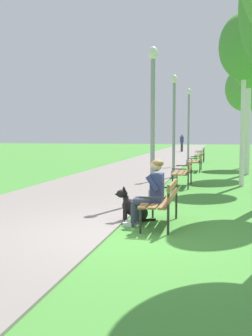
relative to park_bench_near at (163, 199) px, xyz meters
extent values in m
plane|color=#478E38|center=(-0.56, -0.92, -0.51)|extent=(120.00, 120.00, 0.00)
cube|color=gray|center=(-2.80, 23.08, -0.49)|extent=(4.07, 60.00, 0.04)
cube|color=olive|center=(-0.27, 0.00, -0.06)|extent=(0.14, 1.50, 0.04)
cube|color=olive|center=(-0.10, 0.00, -0.06)|extent=(0.14, 1.50, 0.04)
cube|color=olive|center=(0.08, 0.00, -0.06)|extent=(0.14, 1.50, 0.04)
cube|color=olive|center=(0.18, 0.00, 0.08)|extent=(0.04, 1.50, 0.11)
cube|color=olive|center=(0.18, 0.00, 0.26)|extent=(0.04, 1.50, 0.11)
cylinder|color=#2D2B28|center=(-0.30, 0.69, -0.29)|extent=(0.04, 0.04, 0.45)
cylinder|color=#2D2B28|center=(0.18, 0.69, -0.09)|extent=(0.04, 0.04, 0.85)
cube|color=#2D2B28|center=(-0.10, 0.69, 0.12)|extent=(0.45, 0.04, 0.03)
cylinder|color=#2D2B28|center=(-0.30, -0.69, -0.29)|extent=(0.04, 0.04, 0.45)
cylinder|color=#2D2B28|center=(0.18, -0.69, -0.09)|extent=(0.04, 0.04, 0.85)
cube|color=#2D2B28|center=(-0.10, -0.69, 0.12)|extent=(0.45, 0.04, 0.03)
cube|color=olive|center=(-0.35, 5.83, -0.06)|extent=(0.14, 1.50, 0.04)
cube|color=olive|center=(-0.18, 5.83, -0.06)|extent=(0.14, 1.50, 0.04)
cube|color=olive|center=(0.00, 5.83, -0.06)|extent=(0.14, 1.50, 0.04)
cube|color=olive|center=(0.10, 5.83, 0.08)|extent=(0.04, 1.50, 0.11)
cube|color=olive|center=(0.10, 5.83, 0.26)|extent=(0.04, 1.50, 0.11)
cylinder|color=#2D2B28|center=(-0.38, 6.52, -0.29)|extent=(0.04, 0.04, 0.45)
cylinder|color=#2D2B28|center=(0.10, 6.52, -0.09)|extent=(0.04, 0.04, 0.85)
cube|color=#2D2B28|center=(-0.18, 6.52, 0.12)|extent=(0.45, 0.04, 0.03)
cylinder|color=#2D2B28|center=(-0.38, 5.14, -0.29)|extent=(0.04, 0.04, 0.45)
cylinder|color=#2D2B28|center=(0.10, 5.14, -0.09)|extent=(0.04, 0.04, 0.85)
cube|color=#2D2B28|center=(-0.18, 5.14, 0.12)|extent=(0.45, 0.04, 0.03)
cube|color=olive|center=(-0.25, 11.47, -0.06)|extent=(0.14, 1.50, 0.04)
cube|color=olive|center=(-0.08, 11.47, -0.06)|extent=(0.14, 1.50, 0.04)
cube|color=olive|center=(0.10, 11.47, -0.06)|extent=(0.14, 1.50, 0.04)
cube|color=olive|center=(0.20, 11.47, 0.08)|extent=(0.04, 1.50, 0.11)
cube|color=olive|center=(0.20, 11.47, 0.26)|extent=(0.04, 1.50, 0.11)
cylinder|color=#2D2B28|center=(-0.28, 12.16, -0.29)|extent=(0.04, 0.04, 0.45)
cylinder|color=#2D2B28|center=(0.20, 12.16, -0.09)|extent=(0.04, 0.04, 0.85)
cube|color=#2D2B28|center=(-0.08, 12.16, 0.12)|extent=(0.45, 0.04, 0.03)
cylinder|color=#2D2B28|center=(-0.28, 10.78, -0.29)|extent=(0.04, 0.04, 0.45)
cylinder|color=#2D2B28|center=(0.20, 10.78, -0.09)|extent=(0.04, 0.04, 0.85)
cube|color=#2D2B28|center=(-0.08, 10.78, 0.12)|extent=(0.45, 0.04, 0.03)
cube|color=olive|center=(-0.33, 17.71, -0.06)|extent=(0.14, 1.50, 0.04)
cube|color=olive|center=(-0.15, 17.71, -0.06)|extent=(0.14, 1.50, 0.04)
cube|color=olive|center=(0.02, 17.71, -0.06)|extent=(0.14, 1.50, 0.04)
cube|color=olive|center=(0.13, 17.71, 0.08)|extent=(0.04, 1.50, 0.11)
cube|color=olive|center=(0.13, 17.71, 0.26)|extent=(0.04, 1.50, 0.11)
cylinder|color=#2D2B28|center=(-0.35, 18.40, -0.29)|extent=(0.04, 0.04, 0.45)
cylinder|color=#2D2B28|center=(0.13, 18.40, -0.09)|extent=(0.04, 0.04, 0.85)
cube|color=#2D2B28|center=(-0.15, 18.40, 0.12)|extent=(0.45, 0.04, 0.03)
cylinder|color=#2D2B28|center=(-0.35, 17.02, -0.29)|extent=(0.04, 0.04, 0.45)
cylinder|color=#2D2B28|center=(0.13, 17.02, -0.09)|extent=(0.04, 0.04, 0.85)
cube|color=#2D2B28|center=(-0.15, 17.02, 0.12)|extent=(0.45, 0.04, 0.03)
cylinder|color=#33384C|center=(-0.31, 0.00, -0.04)|extent=(0.42, 0.14, 0.14)
cylinder|color=#33384C|center=(-0.52, 0.00, -0.28)|extent=(0.11, 0.11, 0.47)
cube|color=silver|center=(-0.60, 0.00, -0.48)|extent=(0.24, 0.09, 0.07)
cylinder|color=#33384C|center=(-0.31, -0.20, -0.04)|extent=(0.42, 0.14, 0.14)
cylinder|color=#33384C|center=(-0.52, -0.20, -0.28)|extent=(0.11, 0.11, 0.47)
cube|color=silver|center=(-0.60, -0.20, -0.48)|extent=(0.24, 0.09, 0.07)
cube|color=navy|center=(-0.10, -0.10, 0.22)|extent=(0.22, 0.36, 0.52)
cylinder|color=navy|center=(-0.16, 0.10, 0.32)|extent=(0.25, 0.09, 0.30)
cylinder|color=navy|center=(-0.16, -0.30, 0.32)|extent=(0.25, 0.09, 0.30)
sphere|color=tan|center=(-0.12, -0.10, 0.62)|extent=(0.21, 0.21, 0.21)
ellipsoid|color=olive|center=(-0.09, -0.10, 0.67)|extent=(0.22, 0.23, 0.14)
ellipsoid|color=black|center=(-0.51, 0.27, -0.35)|extent=(0.44, 0.41, 0.32)
ellipsoid|color=black|center=(-0.64, 0.21, -0.23)|extent=(0.55, 0.41, 0.48)
ellipsoid|color=black|center=(-0.60, 0.23, -0.19)|extent=(0.40, 0.32, 0.27)
cylinder|color=black|center=(-0.79, 0.20, -0.32)|extent=(0.06, 0.06, 0.38)
cylinder|color=black|center=(-0.73, 0.10, -0.32)|extent=(0.06, 0.06, 0.38)
cylinder|color=black|center=(-0.74, 0.16, -0.08)|extent=(0.17, 0.20, 0.19)
ellipsoid|color=black|center=(-0.81, 0.13, 0.05)|extent=(0.26, 0.22, 0.16)
cone|color=black|center=(-0.90, 0.08, 0.04)|extent=(0.13, 0.12, 0.09)
cone|color=black|center=(-0.80, 0.18, 0.15)|extent=(0.06, 0.06, 0.09)
cone|color=black|center=(-0.76, 0.10, 0.15)|extent=(0.06, 0.06, 0.09)
cylinder|color=black|center=(-0.32, 0.35, -0.49)|extent=(0.27, 0.16, 0.04)
cylinder|color=gray|center=(-0.62, 2.69, -0.36)|extent=(0.20, 0.20, 0.30)
cylinder|color=gray|center=(-0.62, 2.69, 1.28)|extent=(0.11, 0.11, 3.58)
ellipsoid|color=silver|center=(-0.62, 2.69, 3.18)|extent=(0.24, 0.24, 0.32)
cylinder|color=gray|center=(-0.68, 8.28, -0.36)|extent=(0.20, 0.20, 0.30)
cylinder|color=gray|center=(-0.68, 8.28, 1.31)|extent=(0.11, 0.11, 3.65)
ellipsoid|color=silver|center=(-0.68, 8.28, 3.25)|extent=(0.24, 0.24, 0.32)
cylinder|color=gray|center=(-0.60, 14.87, -0.36)|extent=(0.20, 0.20, 0.30)
cylinder|color=gray|center=(-0.60, 14.87, 1.39)|extent=(0.11, 0.11, 3.81)
ellipsoid|color=silver|center=(-0.60, 14.87, 3.42)|extent=(0.24, 0.24, 0.32)
cylinder|color=silver|center=(1.74, 6.36, 1.41)|extent=(0.15, 0.15, 3.85)
ellipsoid|color=#4C933D|center=(1.74, 6.36, 3.98)|extent=(1.63, 1.47, 2.13)
cylinder|color=silver|center=(2.16, 10.38, 1.59)|extent=(0.21, 0.21, 4.20)
ellipsoid|color=#569E42|center=(2.16, 10.38, 4.64)|extent=(1.69, 1.48, 3.17)
cylinder|color=silver|center=(2.24, 13.96, 1.12)|extent=(0.18, 0.18, 3.26)
ellipsoid|color=#569E42|center=(2.24, 13.96, 3.43)|extent=(1.99, 1.80, 2.28)
cylinder|color=#383842|center=(-2.34, 30.96, -0.07)|extent=(0.22, 0.22, 0.88)
cube|color=navy|center=(-2.34, 30.96, 0.65)|extent=(0.32, 0.20, 0.56)
sphere|color=#A37556|center=(-2.34, 30.96, 1.04)|extent=(0.20, 0.20, 0.20)
camera|label=1|loc=(1.00, -7.64, 1.21)|focal=44.49mm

